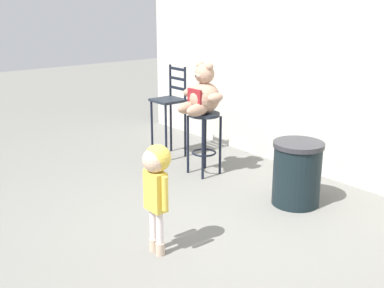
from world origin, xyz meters
name	(u,v)px	position (x,y,z in m)	size (l,w,h in m)	color
ground_plane	(204,235)	(0.00, 0.00, 0.00)	(24.00, 24.00, 0.00)	slate
building_wall	(358,48)	(0.00, 2.31, 1.59)	(7.51, 0.30, 3.18)	beige
bar_stool_with_teddy	(204,131)	(-1.26, 1.09, 0.56)	(0.38, 0.38, 0.79)	#1D242D
teddy_bear	(203,95)	(-1.26, 1.06, 1.02)	(0.59, 0.53, 0.62)	tan
child_walking	(156,176)	(-0.01, -0.52, 0.71)	(0.31, 0.25, 0.98)	#C3A991
trash_bin	(297,173)	(0.08, 1.23, 0.35)	(0.54, 0.54, 0.69)	black
bar_chair_empty	(170,106)	(-2.12, 1.20, 0.72)	(0.39, 0.39, 1.26)	#1D242D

